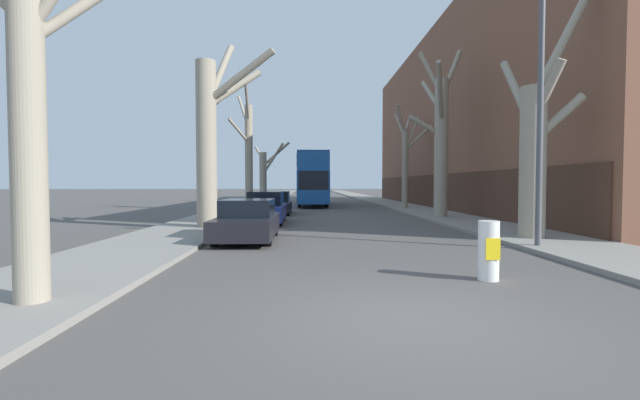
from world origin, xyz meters
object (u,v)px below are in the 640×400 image
at_px(street_tree_left_0, 23,55).
at_px(street_tree_right_0, 535,146).
at_px(parked_car_0, 247,221).
at_px(street_tree_right_1, 440,137).
at_px(lamp_post, 537,86).
at_px(double_decker_bus, 312,177).
at_px(street_tree_left_2, 248,152).
at_px(street_tree_right_2, 406,160).
at_px(parked_car_1, 266,208).
at_px(street_tree_left_3, 265,173).
at_px(traffic_bollard, 489,251).
at_px(parked_car_2, 275,203).
at_px(street_tree_left_1, 210,134).

height_order(street_tree_left_0, street_tree_right_0, street_tree_left_0).
xyz_separation_m(street_tree_right_0, parked_car_0, (-9.24, 0.44, -2.40)).
relative_size(street_tree_right_1, lamp_post, 1.11).
height_order(street_tree_right_1, double_decker_bus, street_tree_right_1).
xyz_separation_m(street_tree_left_2, street_tree_right_1, (11.10, -7.23, 0.26)).
height_order(street_tree_right_2, lamp_post, lamp_post).
bearing_deg(street_tree_right_1, street_tree_right_0, -88.31).
bearing_deg(parked_car_0, parked_car_1, 90.00).
bearing_deg(street_tree_left_2, street_tree_right_0, -54.95).
xyz_separation_m(street_tree_left_3, street_tree_right_2, (11.39, -10.04, 0.76)).
height_order(street_tree_right_0, traffic_bollard, street_tree_right_0).
xyz_separation_m(street_tree_left_2, street_tree_left_3, (-0.06, 11.73, -1.19)).
bearing_deg(parked_car_2, street_tree_right_1, -22.02).
height_order(street_tree_left_3, parked_car_2, street_tree_left_3).
distance_m(street_tree_right_0, double_decker_bus, 24.20).
bearing_deg(double_decker_bus, street_tree_left_1, -102.69).
height_order(parked_car_1, parked_car_2, parked_car_1).
bearing_deg(street_tree_left_2, parked_car_2, -59.44).
relative_size(street_tree_right_2, double_decker_bus, 0.64).
bearing_deg(traffic_bollard, street_tree_left_2, 109.12).
height_order(street_tree_left_3, parked_car_1, street_tree_left_3).
relative_size(street_tree_right_2, parked_car_0, 1.78).
height_order(street_tree_right_0, lamp_post, lamp_post).
xyz_separation_m(double_decker_bus, lamp_post, (5.90, -25.02, 2.10)).
bearing_deg(street_tree_right_2, street_tree_right_1, -91.53).
xyz_separation_m(street_tree_left_2, street_tree_right_0, (11.37, -16.20, -1.00)).
height_order(parked_car_0, parked_car_2, parked_car_2).
xyz_separation_m(parked_car_0, parked_car_2, (0.00, 12.16, 0.02)).
distance_m(street_tree_right_1, double_decker_bus, 15.80).
bearing_deg(street_tree_left_0, double_decker_bus, 81.56).
bearing_deg(double_decker_bus, lamp_post, -76.74).
height_order(street_tree_left_2, street_tree_right_0, street_tree_left_2).
xyz_separation_m(street_tree_right_0, parked_car_1, (-9.24, 6.55, -2.34)).
height_order(double_decker_bus, traffic_bollard, double_decker_bus).
bearing_deg(street_tree_left_1, parked_car_0, -60.78).
distance_m(street_tree_left_0, street_tree_left_1, 11.12).
relative_size(double_decker_bus, parked_car_0, 2.79).
distance_m(street_tree_right_0, street_tree_right_2, 17.90).
height_order(street_tree_right_1, parked_car_2, street_tree_right_1).
bearing_deg(street_tree_left_0, street_tree_left_2, 90.02).
xyz_separation_m(street_tree_right_0, parked_car_2, (-9.24, 12.60, -2.38)).
bearing_deg(street_tree_right_0, double_decker_bus, 106.44).
relative_size(street_tree_right_1, street_tree_right_2, 1.20).
relative_size(parked_car_1, parked_car_2, 1.00).
xyz_separation_m(street_tree_right_0, street_tree_right_2, (-0.03, 17.89, 0.57)).
bearing_deg(street_tree_right_0, parked_car_0, 177.29).
bearing_deg(street_tree_right_1, parked_car_1, -164.91).
distance_m(street_tree_right_2, parked_car_1, 14.90).
bearing_deg(parked_car_2, street_tree_left_1, -102.70).
relative_size(street_tree_left_3, parked_car_1, 1.31).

